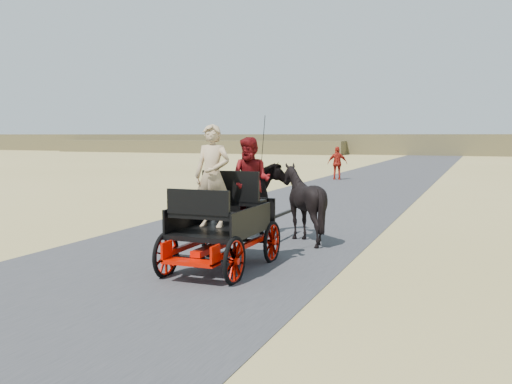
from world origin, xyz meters
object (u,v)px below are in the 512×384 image
at_px(carriage, 222,248).
at_px(horse_right, 303,203).
at_px(pedestrian, 337,163).
at_px(horse_left, 256,201).

distance_m(carriage, horse_right, 3.09).
bearing_deg(horse_right, pedestrian, -78.68).
bearing_deg(carriage, pedestrian, 98.15).
xyz_separation_m(carriage, pedestrian, (-2.89, 20.16, 0.50)).
relative_size(carriage, horse_left, 1.20).
xyz_separation_m(horse_left, horse_right, (1.10, 0.00, 0.00)).
relative_size(horse_left, horse_right, 1.18).
bearing_deg(carriage, horse_right, 79.61).
bearing_deg(horse_left, horse_right, -180.00).
bearing_deg(horse_right, horse_left, 0.00).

